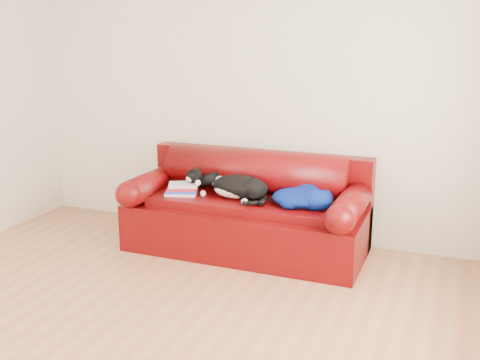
% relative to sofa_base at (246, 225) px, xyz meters
% --- Properties ---
extents(ground, '(4.50, 4.50, 0.00)m').
position_rel_sofa_base_xyz_m(ground, '(-0.19, -1.49, -0.24)').
color(ground, '#9A5B3D').
rests_on(ground, ground).
extents(room_shell, '(4.52, 4.02, 2.61)m').
position_rel_sofa_base_xyz_m(room_shell, '(-0.07, -1.48, 1.43)').
color(room_shell, beige).
rests_on(room_shell, ground).
extents(sofa_base, '(2.10, 0.90, 0.50)m').
position_rel_sofa_base_xyz_m(sofa_base, '(0.00, 0.00, 0.00)').
color(sofa_base, '#3B0205').
rests_on(sofa_base, ground).
extents(sofa_back, '(2.10, 1.01, 0.88)m').
position_rel_sofa_base_xyz_m(sofa_back, '(0.00, 0.24, 0.30)').
color(sofa_back, '#3B0205').
rests_on(sofa_back, ground).
extents(book_stack, '(0.33, 0.29, 0.10)m').
position_rel_sofa_base_xyz_m(book_stack, '(-0.57, -0.12, 0.31)').
color(book_stack, beige).
rests_on(book_stack, sofa_base).
extents(cat, '(0.69, 0.41, 0.26)m').
position_rel_sofa_base_xyz_m(cat, '(-0.05, -0.06, 0.36)').
color(cat, black).
rests_on(cat, sofa_base).
extents(blanket, '(0.54, 0.44, 0.17)m').
position_rel_sofa_base_xyz_m(blanket, '(0.52, -0.05, 0.34)').
color(blanket, '#020E4D').
rests_on(blanket, sofa_base).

